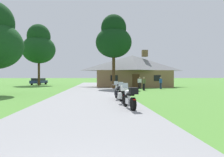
# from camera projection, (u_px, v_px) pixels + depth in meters

# --- Properties ---
(ground_plane) EXTENTS (500.00, 500.00, 0.00)m
(ground_plane) POSITION_uv_depth(u_px,v_px,m) (92.00, 93.00, 21.84)
(ground_plane) COLOR #4C8433
(asphalt_driveway) EXTENTS (6.40, 80.00, 0.06)m
(asphalt_driveway) POSITION_uv_depth(u_px,v_px,m) (91.00, 94.00, 19.85)
(asphalt_driveway) COLOR gray
(asphalt_driveway) RESTS_ON ground
(motorcycle_white_nearest_to_camera) EXTENTS (0.73, 2.08, 1.30)m
(motorcycle_white_nearest_to_camera) POSITION_uv_depth(u_px,v_px,m) (130.00, 98.00, 10.81)
(motorcycle_white_nearest_to_camera) COLOR black
(motorcycle_white_nearest_to_camera) RESTS_ON asphalt_driveway
(motorcycle_black_second_in_row) EXTENTS (0.73, 2.08, 1.30)m
(motorcycle_black_second_in_row) POSITION_uv_depth(u_px,v_px,m) (123.00, 94.00, 13.13)
(motorcycle_black_second_in_row) COLOR black
(motorcycle_black_second_in_row) RESTS_ON asphalt_driveway
(motorcycle_silver_farthest_in_row) EXTENTS (0.84, 2.08, 1.30)m
(motorcycle_silver_farthest_in_row) POSITION_uv_depth(u_px,v_px,m) (119.00, 92.00, 15.41)
(motorcycle_silver_farthest_in_row) COLOR black
(motorcycle_silver_farthest_in_row) RESTS_ON asphalt_driveway
(stone_lodge) EXTENTS (12.64, 7.14, 6.21)m
(stone_lodge) POSITION_uv_depth(u_px,v_px,m) (132.00, 71.00, 35.55)
(stone_lodge) COLOR brown
(stone_lodge) RESTS_ON ground
(bystander_white_shirt_near_lodge) EXTENTS (0.55, 0.25, 1.67)m
(bystander_white_shirt_near_lodge) POSITION_uv_depth(u_px,v_px,m) (140.00, 82.00, 29.94)
(bystander_white_shirt_near_lodge) COLOR black
(bystander_white_shirt_near_lodge) RESTS_ON ground
(bystander_blue_shirt_beside_signpost) EXTENTS (0.35, 0.51, 1.69)m
(bystander_blue_shirt_beside_signpost) POSITION_uv_depth(u_px,v_px,m) (161.00, 82.00, 29.34)
(bystander_blue_shirt_beside_signpost) COLOR navy
(bystander_blue_shirt_beside_signpost) RESTS_ON ground
(bystander_olive_shirt_by_tree) EXTENTS (0.39, 0.47, 1.69)m
(bystander_olive_shirt_by_tree) POSITION_uv_depth(u_px,v_px,m) (144.00, 83.00, 26.15)
(bystander_olive_shirt_by_tree) COLOR black
(bystander_olive_shirt_by_tree) RESTS_ON ground
(tree_left_far) EXTENTS (6.48, 6.48, 12.13)m
(tree_left_far) POSITION_uv_depth(u_px,v_px,m) (39.00, 46.00, 41.88)
(tree_left_far) COLOR #422D19
(tree_left_far) RESTS_ON ground
(tree_by_lodge_front) EXTENTS (5.09, 5.09, 10.50)m
(tree_by_lodge_front) POSITION_uv_depth(u_px,v_px,m) (114.00, 38.00, 29.85)
(tree_by_lodge_front) COLOR #422D19
(tree_by_lodge_front) RESTS_ON ground
(parked_navy_suv_far_left) EXTENTS (2.77, 4.88, 1.40)m
(parked_navy_suv_far_left) POSITION_uv_depth(u_px,v_px,m) (39.00, 81.00, 44.66)
(parked_navy_suv_far_left) COLOR navy
(parked_navy_suv_far_left) RESTS_ON ground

